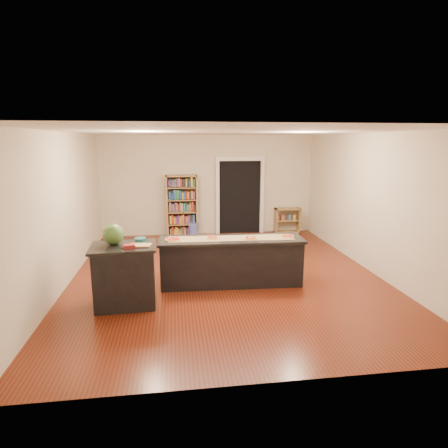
{
  "coord_description": "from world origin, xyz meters",
  "views": [
    {
      "loc": [
        -0.98,
        -7.07,
        2.62
      ],
      "look_at": [
        0.0,
        0.2,
        1.0
      ],
      "focal_mm": 30.0,
      "sensor_mm": 36.0,
      "label": 1
    }
  ],
  "objects": [
    {
      "name": "bookshelf",
      "position": [
        -0.77,
        3.3,
        0.86
      ],
      "size": [
        0.86,
        0.31,
        1.72
      ],
      "primitive_type": "cube",
      "color": "#A58050",
      "rests_on": "ground"
    },
    {
      "name": "watermelon",
      "position": [
        -1.95,
        -1.12,
        1.18
      ],
      "size": [
        0.34,
        0.34,
        0.34
      ],
      "primitive_type": "sphere",
      "color": "#144214",
      "rests_on": "side_counter"
    },
    {
      "name": "package_teal",
      "position": [
        -1.55,
        -1.03,
        1.05
      ],
      "size": [
        0.19,
        0.19,
        0.07
      ],
      "primitive_type": "cylinder",
      "color": "#195966",
      "rests_on": "side_counter"
    },
    {
      "name": "pizza_b",
      "position": [
        -0.31,
        -0.44,
        0.89
      ],
      "size": [
        0.24,
        0.24,
        0.02
      ],
      "color": "tan",
      "rests_on": "kitchen_island"
    },
    {
      "name": "side_counter",
      "position": [
        -1.8,
        -1.21,
        0.51
      ],
      "size": [
        1.02,
        0.75,
        1.01
      ],
      "rotation": [
        0.0,
        0.0,
        0.05
      ],
      "color": "black",
      "rests_on": "ground"
    },
    {
      "name": "kitchen_island",
      "position": [
        0.04,
        -0.49,
        0.44
      ],
      "size": [
        2.66,
        0.72,
        0.88
      ],
      "rotation": [
        0.0,
        0.0,
        -0.04
      ],
      "color": "black",
      "rests_on": "ground"
    },
    {
      "name": "pizza_c",
      "position": [
        0.39,
        -0.55,
        0.89
      ],
      "size": [
        0.25,
        0.25,
        0.02
      ],
      "color": "tan",
      "rests_on": "kitchen_island"
    },
    {
      "name": "pizza_d",
      "position": [
        1.1,
        -0.51,
        0.89
      ],
      "size": [
        0.26,
        0.26,
        0.02
      ],
      "color": "tan",
      "rests_on": "kitchen_island"
    },
    {
      "name": "cutting_board",
      "position": [
        -1.53,
        -1.26,
        1.02
      ],
      "size": [
        0.36,
        0.27,
        0.02
      ],
      "primitive_type": "cube",
      "rotation": [
        0.0,
        0.0,
        -0.17
      ],
      "color": "tan",
      "rests_on": "side_counter"
    },
    {
      "name": "low_shelf",
      "position": [
        2.28,
        3.29,
        0.37
      ],
      "size": [
        0.73,
        0.31,
        0.73
      ],
      "primitive_type": "cube",
      "color": "#A58050",
      "rests_on": "ground"
    },
    {
      "name": "doorway",
      "position": [
        0.9,
        3.46,
        1.2
      ],
      "size": [
        1.4,
        0.09,
        2.21
      ],
      "color": "black",
      "rests_on": "room"
    },
    {
      "name": "room",
      "position": [
        0.0,
        0.0,
        1.4
      ],
      "size": [
        6.0,
        7.0,
        2.8
      ],
      "color": "beige",
      "rests_on": "ground"
    },
    {
      "name": "pizza_a",
      "position": [
        -1.02,
        -0.45,
        0.89
      ],
      "size": [
        0.31,
        0.31,
        0.02
      ],
      "color": "tan",
      "rests_on": "kitchen_island"
    },
    {
      "name": "package_red",
      "position": [
        -1.69,
        -1.38,
        1.04
      ],
      "size": [
        0.19,
        0.15,
        0.06
      ],
      "primitive_type": "cube",
      "rotation": [
        0.0,
        0.0,
        0.21
      ],
      "color": "maroon",
      "rests_on": "side_counter"
    },
    {
      "name": "kraft_paper",
      "position": [
        0.04,
        -0.48,
        0.88
      ],
      "size": [
        2.32,
        0.51,
        0.0
      ],
      "primitive_type": "cube",
      "rotation": [
        0.0,
        0.0,
        -0.04
      ],
      "color": "olive",
      "rests_on": "kitchen_island"
    },
    {
      "name": "waste_bin",
      "position": [
        -0.46,
        3.19,
        0.2
      ],
      "size": [
        0.27,
        0.27,
        0.39
      ],
      "primitive_type": "cylinder",
      "color": "#4E5EAF",
      "rests_on": "ground"
    }
  ]
}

